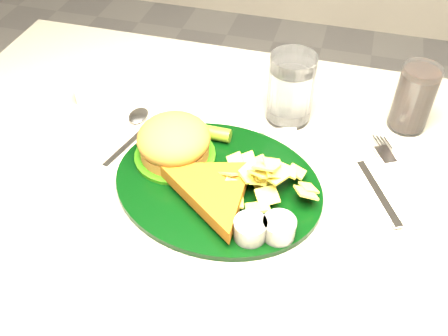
% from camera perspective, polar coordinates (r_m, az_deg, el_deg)
% --- Properties ---
extents(table, '(1.20, 0.80, 0.75)m').
position_cam_1_polar(table, '(1.10, 1.27, -15.34)').
color(table, gray).
rests_on(table, ground).
extents(dinner_plate, '(0.39, 0.34, 0.08)m').
position_cam_1_polar(dinner_plate, '(0.77, -0.75, -0.14)').
color(dinner_plate, black).
rests_on(dinner_plate, table).
extents(water_glass, '(0.08, 0.08, 0.13)m').
position_cam_1_polar(water_glass, '(0.90, 7.65, 9.01)').
color(water_glass, white).
rests_on(water_glass, table).
extents(cola_glass, '(0.09, 0.09, 0.12)m').
position_cam_1_polar(cola_glass, '(0.93, 20.89, 7.46)').
color(cola_glass, black).
rests_on(cola_glass, table).
extents(fork_napkin, '(0.21, 0.23, 0.01)m').
position_cam_1_polar(fork_napkin, '(0.82, 17.26, -2.19)').
color(fork_napkin, white).
rests_on(fork_napkin, table).
extents(spoon, '(0.08, 0.17, 0.01)m').
position_cam_1_polar(spoon, '(0.88, -11.04, 2.66)').
color(spoon, white).
rests_on(spoon, table).
extents(ramekin, '(0.05, 0.05, 0.03)m').
position_cam_1_polar(ramekin, '(1.00, -15.40, 8.09)').
color(ramekin, white).
rests_on(ramekin, table).
extents(wrapped_straw, '(0.22, 0.14, 0.01)m').
position_cam_1_polar(wrapped_straw, '(0.89, 1.55, 4.07)').
color(wrapped_straw, white).
rests_on(wrapped_straw, table).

